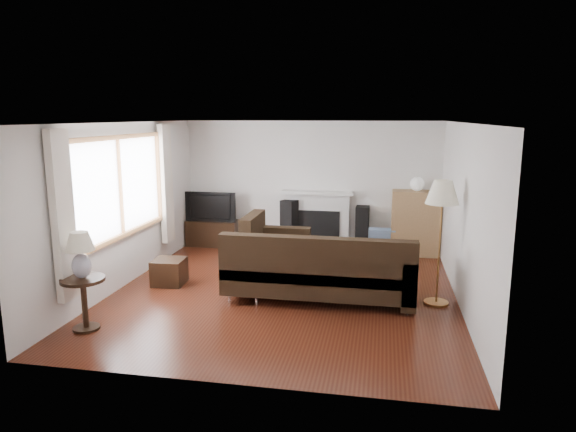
% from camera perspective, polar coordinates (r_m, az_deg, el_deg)
% --- Properties ---
extents(room, '(5.10, 5.60, 2.54)m').
position_cam_1_polar(room, '(7.46, -0.42, 0.69)').
color(room, '#4A1D10').
rests_on(room, ground).
extents(window, '(0.12, 2.74, 1.54)m').
position_cam_1_polar(window, '(8.06, -18.10, 3.08)').
color(window, brown).
rests_on(window, room).
extents(curtain_near, '(0.10, 0.35, 2.10)m').
position_cam_1_polar(curtain_near, '(6.78, -23.75, -0.03)').
color(curtain_near, white).
rests_on(curtain_near, room).
extents(curtain_far, '(0.10, 0.35, 2.10)m').
position_cam_1_polar(curtain_far, '(9.41, -13.38, 3.49)').
color(curtain_far, white).
rests_on(curtain_far, room).
extents(fireplace, '(1.40, 0.26, 1.15)m').
position_cam_1_polar(fireplace, '(10.13, 3.26, -0.43)').
color(fireplace, white).
rests_on(fireplace, room).
extents(tv_stand, '(1.04, 0.47, 0.52)m').
position_cam_1_polar(tv_stand, '(10.52, -8.31, -1.86)').
color(tv_stand, black).
rests_on(tv_stand, ground).
extents(television, '(1.03, 0.14, 0.59)m').
position_cam_1_polar(television, '(10.41, -8.39, 1.12)').
color(television, black).
rests_on(television, tv_stand).
extents(speaker_left, '(0.37, 0.40, 0.97)m').
position_cam_1_polar(speaker_left, '(10.11, 0.22, -0.95)').
color(speaker_left, black).
rests_on(speaker_left, ground).
extents(speaker_right, '(0.26, 0.30, 0.89)m').
position_cam_1_polar(speaker_right, '(9.99, 8.23, -1.44)').
color(speaker_right, black).
rests_on(speaker_right, ground).
extents(bookshelf, '(0.89, 0.42, 1.22)m').
position_cam_1_polar(bookshelf, '(9.93, 13.96, -0.77)').
color(bookshelf, '#9F764A').
rests_on(bookshelf, ground).
extents(globe_lamp, '(0.26, 0.26, 0.26)m').
position_cam_1_polar(globe_lamp, '(9.81, 14.16, 3.46)').
color(globe_lamp, white).
rests_on(globe_lamp, bookshelf).
extents(sectional_sofa, '(2.90, 2.12, 0.94)m').
position_cam_1_polar(sectional_sofa, '(7.37, 3.51, -5.72)').
color(sectional_sofa, black).
rests_on(sectional_sofa, ground).
extents(coffee_table, '(1.19, 0.84, 0.42)m').
position_cam_1_polar(coffee_table, '(8.84, 5.31, -4.62)').
color(coffee_table, '#9E6E4B').
rests_on(coffee_table, ground).
extents(footstool, '(0.50, 0.50, 0.40)m').
position_cam_1_polar(footstool, '(8.28, -13.06, -6.04)').
color(footstool, black).
rests_on(footstool, ground).
extents(floor_lamp, '(0.55, 0.55, 1.75)m').
position_cam_1_polar(floor_lamp, '(7.35, 16.49, -2.94)').
color(floor_lamp, '#A46F39').
rests_on(floor_lamp, ground).
extents(side_table, '(0.53, 0.53, 0.66)m').
position_cam_1_polar(side_table, '(6.85, -21.67, -9.05)').
color(side_table, black).
rests_on(side_table, ground).
extents(table_lamp, '(0.35, 0.35, 0.57)m').
position_cam_1_polar(table_lamp, '(6.67, -22.05, -4.09)').
color(table_lamp, silver).
rests_on(table_lamp, side_table).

